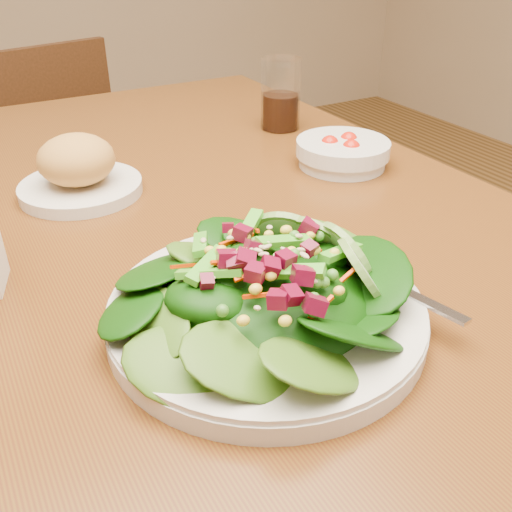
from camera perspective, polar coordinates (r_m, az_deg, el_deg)
name	(u,v)px	position (r m, az deg, el deg)	size (l,w,h in m)	color
dining_table	(195,293)	(0.79, -6.14, -3.70)	(0.90, 1.40, 0.75)	#5C3710
chair_far	(47,173)	(1.85, -20.17, 7.78)	(0.45, 0.46, 0.81)	#402110
salad_plate	(276,292)	(0.55, 1.98, -3.61)	(0.31, 0.31, 0.09)	silver
bread_plate	(78,171)	(0.86, -17.36, 8.15)	(0.17, 0.17, 0.09)	silver
tomato_bowl	(342,152)	(0.94, 8.64, 10.20)	(0.15, 0.15, 0.05)	silver
drinking_glass	(280,99)	(1.10, 2.46, 15.39)	(0.07, 0.07, 0.13)	silver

